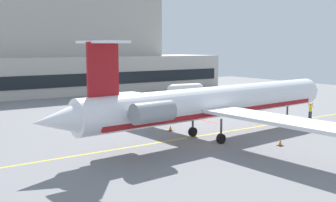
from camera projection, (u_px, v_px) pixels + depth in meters
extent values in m
cube|color=slate|center=(209.00, 144.00, 36.52)|extent=(120.00, 120.00, 0.10)
cube|color=yellow|center=(189.00, 138.00, 38.88)|extent=(108.00, 0.24, 0.01)
cube|color=red|center=(195.00, 118.00, 49.22)|extent=(0.30, 8.00, 0.01)
cube|color=#B7B2A8|center=(72.00, 74.00, 77.40)|extent=(62.30, 13.60, 6.74)
cube|color=#A8A49A|center=(74.00, 26.00, 80.19)|extent=(35.22, 9.52, 11.87)
cube|color=black|center=(86.00, 80.00, 71.90)|extent=(59.81, 0.12, 2.21)
cylinder|color=white|center=(218.00, 101.00, 38.42)|extent=(29.37, 4.85, 2.90)
cube|color=maroon|center=(218.00, 110.00, 38.53)|extent=(26.43, 4.36, 0.52)
cone|color=white|center=(311.00, 90.00, 48.11)|extent=(3.37, 3.05, 2.84)
cone|color=white|center=(58.00, 121.00, 28.55)|extent=(3.93, 2.71, 2.47)
cube|color=white|center=(153.00, 99.00, 43.76)|extent=(4.35, 13.54, 0.28)
cube|color=white|center=(279.00, 120.00, 31.20)|extent=(4.35, 13.54, 0.28)
cylinder|color=gray|center=(121.00, 105.00, 34.36)|extent=(3.58, 1.82, 1.60)
cylinder|color=gray|center=(153.00, 112.00, 30.82)|extent=(3.58, 1.82, 1.60)
cube|color=maroon|center=(103.00, 69.00, 30.35)|extent=(2.62, 0.41, 4.04)
cube|color=white|center=(102.00, 42.00, 30.08)|extent=(2.34, 4.77, 0.20)
cylinder|color=#3F3F44|center=(287.00, 111.00, 45.58)|extent=(0.20, 0.20, 1.59)
cylinder|color=black|center=(287.00, 120.00, 45.71)|extent=(0.92, 0.41, 0.90)
cylinder|color=#3F3F44|center=(193.00, 121.00, 39.24)|extent=(0.20, 0.20, 1.59)
cylinder|color=black|center=(193.00, 132.00, 39.38)|extent=(0.92, 0.41, 0.90)
cylinder|color=#3F3F44|center=(221.00, 127.00, 36.33)|extent=(0.20, 0.20, 1.59)
cylinder|color=black|center=(221.00, 139.00, 36.46)|extent=(0.92, 0.41, 0.90)
cube|color=#19389E|center=(127.00, 111.00, 50.51)|extent=(4.10, 3.73, 0.63)
cube|color=navy|center=(131.00, 104.00, 51.49)|extent=(2.12, 2.08, 0.92)
cylinder|color=black|center=(126.00, 112.00, 52.11)|extent=(0.72, 0.66, 0.70)
cylinder|color=black|center=(137.00, 112.00, 51.69)|extent=(0.72, 0.66, 0.70)
cylinder|color=black|center=(117.00, 115.00, 49.42)|extent=(0.72, 0.66, 0.70)
cylinder|color=black|center=(129.00, 116.00, 49.00)|extent=(0.72, 0.66, 0.70)
cube|color=#E5B20C|center=(231.00, 99.00, 62.23)|extent=(3.31, 3.44, 0.68)
cube|color=#C3970A|center=(237.00, 92.00, 61.88)|extent=(2.00, 1.96, 1.40)
cylinder|color=black|center=(239.00, 101.00, 62.87)|extent=(0.67, 0.71, 0.70)
cylinder|color=black|center=(238.00, 102.00, 61.16)|extent=(0.67, 0.71, 0.70)
cylinder|color=black|center=(225.00, 100.00, 63.38)|extent=(0.67, 0.71, 0.70)
cylinder|color=black|center=(224.00, 102.00, 61.68)|extent=(0.67, 0.71, 0.70)
cylinder|color=white|center=(186.00, 89.00, 70.18)|extent=(5.32, 2.55, 1.94)
sphere|color=white|center=(198.00, 89.00, 71.37)|extent=(1.90, 1.90, 1.90)
sphere|color=white|center=(173.00, 90.00, 69.00)|extent=(1.90, 1.90, 1.90)
cube|color=#59595B|center=(178.00, 96.00, 69.46)|extent=(0.60, 1.74, 0.35)
cube|color=#59595B|center=(193.00, 95.00, 71.21)|extent=(0.60, 1.74, 0.35)
cylinder|color=#191E33|center=(311.00, 115.00, 49.33)|extent=(0.18, 0.18, 0.84)
cylinder|color=#191E33|center=(309.00, 115.00, 49.44)|extent=(0.18, 0.18, 0.84)
cylinder|color=yellow|center=(310.00, 109.00, 49.29)|extent=(0.34, 0.34, 0.68)
sphere|color=tan|center=(311.00, 105.00, 49.23)|extent=(0.24, 0.24, 0.24)
cylinder|color=yellow|center=(312.00, 106.00, 49.11)|extent=(0.22, 0.40, 0.50)
cylinder|color=#F2590C|center=(312.00, 104.00, 49.08)|extent=(0.06, 0.06, 0.28)
cylinder|color=yellow|center=(309.00, 105.00, 49.36)|extent=(0.22, 0.40, 0.50)
cylinder|color=#F2590C|center=(309.00, 103.00, 49.33)|extent=(0.06, 0.06, 0.28)
cone|color=orange|center=(117.00, 126.00, 43.19)|extent=(0.36, 0.36, 0.55)
cube|color=black|center=(117.00, 128.00, 43.22)|extent=(0.47, 0.47, 0.04)
cone|color=orange|center=(280.00, 143.00, 35.65)|extent=(0.36, 0.36, 0.55)
cube|color=black|center=(280.00, 146.00, 35.68)|extent=(0.47, 0.47, 0.04)
cone|color=orange|center=(170.00, 128.00, 41.95)|extent=(0.36, 0.36, 0.55)
cube|color=black|center=(170.00, 131.00, 41.98)|extent=(0.47, 0.47, 0.04)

